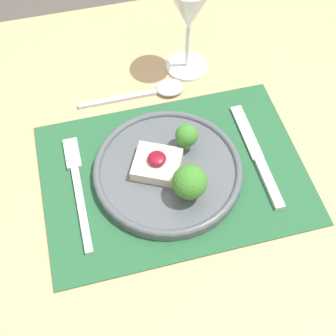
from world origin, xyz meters
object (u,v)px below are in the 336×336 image
(spoon, at_px, (158,90))
(wine_glass_near, at_px, (189,13))
(fork, at_px, (77,183))
(knife, at_px, (259,161))
(dinner_plate, at_px, (170,170))

(spoon, bearing_deg, wine_glass_near, 40.62)
(fork, relative_size, knife, 1.00)
(dinner_plate, xyz_separation_m, knife, (0.15, -0.01, -0.01))
(dinner_plate, relative_size, knife, 1.12)
(spoon, bearing_deg, dinner_plate, -93.43)
(spoon, bearing_deg, knife, -52.93)
(dinner_plate, relative_size, fork, 1.12)
(knife, bearing_deg, wine_glass_near, 102.21)
(dinner_plate, relative_size, wine_glass_near, 1.35)
(wine_glass_near, bearing_deg, knife, -77.20)
(dinner_plate, bearing_deg, wine_glass_near, 68.10)
(dinner_plate, xyz_separation_m, wine_glass_near, (0.10, 0.24, 0.11))
(fork, relative_size, wine_glass_near, 1.20)
(fork, height_order, spoon, spoon)
(fork, bearing_deg, dinner_plate, -9.85)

